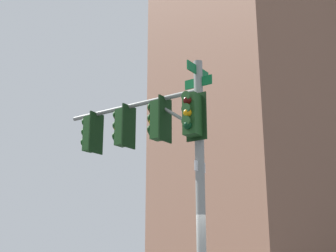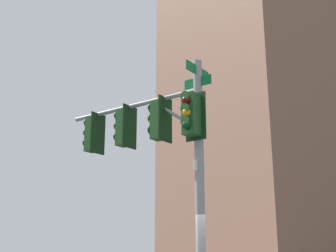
# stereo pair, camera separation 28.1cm
# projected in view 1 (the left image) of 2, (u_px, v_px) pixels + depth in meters

# --- Properties ---
(signal_pole_assembly) EXTENTS (3.95, 2.90, 6.24)m
(signal_pole_assembly) POSITION_uv_depth(u_px,v_px,m) (155.00, 139.00, 11.46)
(signal_pole_assembly) COLOR gray
(signal_pole_assembly) RESTS_ON ground_plane
(building_brick_nearside) EXTENTS (24.79, 16.69, 42.98)m
(building_brick_nearside) POSITION_uv_depth(u_px,v_px,m) (262.00, 53.00, 46.41)
(building_brick_nearside) COLOR #845B47
(building_brick_nearside) RESTS_ON ground_plane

